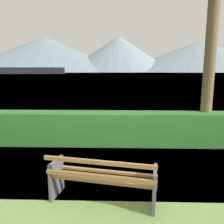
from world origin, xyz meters
TOP-DOWN VIEW (x-y plane):
  - ground_plane at (0.00, 0.00)m, footprint 1400.00×1400.00m
  - water_surface at (0.00, 309.97)m, footprint 620.00×620.00m
  - park_bench at (-0.01, -0.06)m, footprint 1.91×0.91m
  - hedge_row at (0.00, 3.12)m, footprint 11.57×0.77m
  - distant_hills at (-1.49, 591.59)m, footprint 837.53×444.98m

SIDE VIEW (x-z plane):
  - ground_plane at x=0.00m, z-range 0.00..0.00m
  - water_surface at x=0.00m, z-range 0.00..0.00m
  - park_bench at x=-0.01m, z-range 0.00..0.86m
  - hedge_row at x=0.00m, z-range 0.00..1.00m
  - distant_hills at x=-1.49m, z-range -2.18..87.60m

